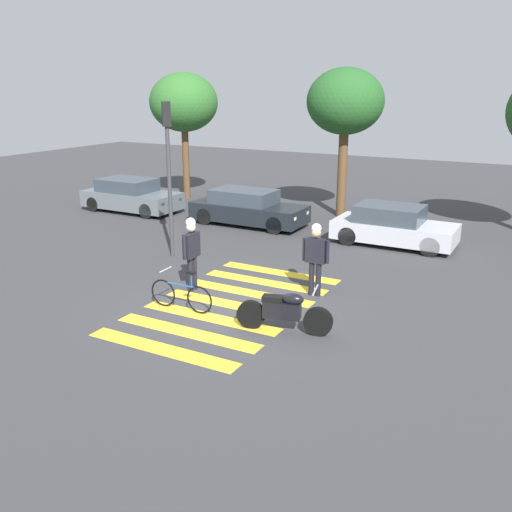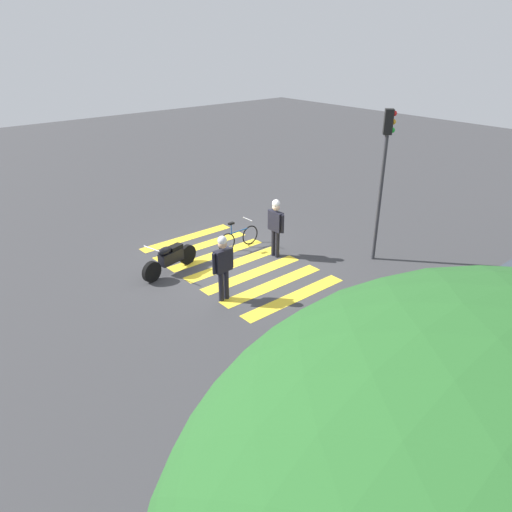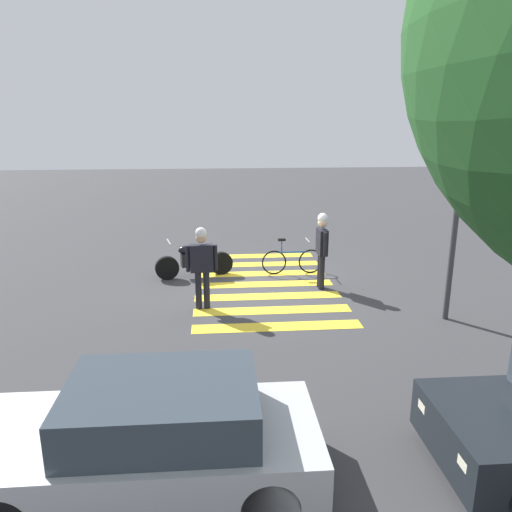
% 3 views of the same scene
% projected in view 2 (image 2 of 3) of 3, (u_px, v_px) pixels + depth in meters
% --- Properties ---
extents(ground_plane, '(60.00, 60.00, 0.00)m').
position_uv_depth(ground_plane, '(234.00, 264.00, 14.76)').
color(ground_plane, '#38383A').
extents(police_motorcycle, '(2.06, 0.76, 1.03)m').
position_uv_depth(police_motorcycle, '(170.00, 258.00, 14.06)').
color(police_motorcycle, black).
rests_on(police_motorcycle, ground_plane).
extents(leaning_bicycle, '(1.68, 0.46, 1.00)m').
position_uv_depth(leaning_bicycle, '(238.00, 238.00, 15.67)').
color(leaning_bicycle, black).
rests_on(leaning_bicycle, ground_plane).
extents(officer_on_foot, '(0.69, 0.24, 1.86)m').
position_uv_depth(officer_on_foot, '(223.00, 263.00, 12.34)').
color(officer_on_foot, black).
rests_on(officer_on_foot, ground_plane).
extents(officer_by_motorcycle, '(0.25, 0.71, 1.91)m').
position_uv_depth(officer_by_motorcycle, '(276.00, 223.00, 14.80)').
color(officer_by_motorcycle, black).
rests_on(officer_by_motorcycle, ground_plane).
extents(crosswalk_stripes, '(3.49, 5.85, 0.01)m').
position_uv_depth(crosswalk_stripes, '(234.00, 264.00, 14.76)').
color(crosswalk_stripes, yellow).
rests_on(crosswalk_stripes, ground_plane).
extents(car_silver_sedan, '(3.92, 1.76, 1.31)m').
position_uv_depth(car_silver_sedan, '(388.00, 398.00, 8.44)').
color(car_silver_sedan, black).
rests_on(car_silver_sedan, ground_plane).
extents(traffic_light_pole, '(0.34, 0.35, 4.62)m').
position_uv_depth(traffic_light_pole, '(384.00, 164.00, 13.79)').
color(traffic_light_pole, '#38383D').
rests_on(traffic_light_pole, ground_plane).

